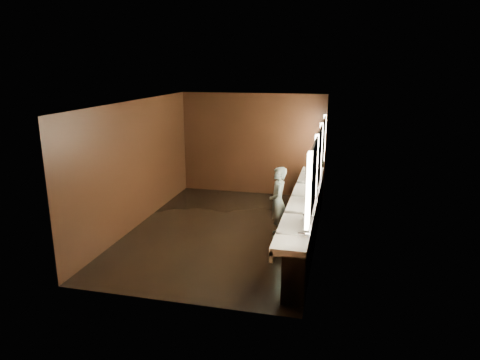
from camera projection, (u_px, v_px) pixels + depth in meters
name	position (u px, v px, depth m)	size (l,w,h in m)	color
floor	(224.00, 231.00, 9.42)	(6.00, 6.00, 0.00)	black
ceiling	(223.00, 102.00, 8.69)	(4.00, 6.00, 0.02)	#2D2D2B
wall_back	(252.00, 144.00, 11.87)	(4.00, 0.02, 2.80)	black
wall_front	(168.00, 216.00, 6.24)	(4.00, 0.02, 2.80)	black
wall_left	(137.00, 164.00, 9.50)	(0.02, 6.00, 2.80)	black
wall_right	(319.00, 175.00, 8.60)	(0.02, 6.00, 2.80)	black
sink_counter	(307.00, 216.00, 8.89)	(0.55, 5.40, 1.01)	black
mirror_band	(319.00, 157.00, 8.52)	(0.06, 5.03, 1.15)	#FFF1C7
person	(278.00, 202.00, 8.97)	(0.55, 0.36, 1.50)	#97C9E1
trash_bin	(291.00, 240.00, 8.23)	(0.34, 0.34, 0.53)	black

